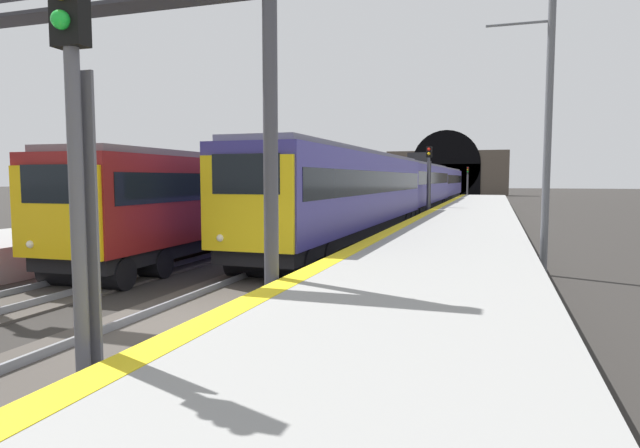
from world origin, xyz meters
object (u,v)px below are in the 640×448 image
object	(u,v)px
train_main_approaching	(418,185)
train_adjacent_platform	(308,191)
railway_signal_mid	(429,178)
railway_signal_far	(468,178)
catenary_mast_near	(547,137)
railway_signal_near	(76,149)
overhead_signal_gantry	(83,58)

from	to	relation	value
train_main_approaching	train_adjacent_platform	bearing A→B (deg)	-16.37
railway_signal_mid	railway_signal_far	distance (m)	51.35
train_adjacent_platform	catenary_mast_near	bearing A→B (deg)	41.86
railway_signal_near	railway_signal_mid	distance (m)	31.94
railway_signal_near	overhead_signal_gantry	xyz separation A→B (m)	(4.69, 4.02, 2.21)
overhead_signal_gantry	railway_signal_mid	bearing A→B (deg)	-8.38
train_main_approaching	railway_signal_near	xyz separation A→B (m)	(-39.91, -1.78, 0.88)
railway_signal_mid	overhead_signal_gantry	world-z (taller)	overhead_signal_gantry
catenary_mast_near	railway_signal_near	bearing A→B (deg)	155.67
train_adjacent_platform	railway_signal_mid	world-z (taller)	railway_signal_mid
railway_signal_far	railway_signal_near	bearing A→B (deg)	0.00
railway_signal_near	catenary_mast_near	bearing A→B (deg)	155.67
train_adjacent_platform	railway_signal_far	xyz separation A→B (m)	(58.06, -6.26, 0.72)
train_main_approaching	railway_signal_near	world-z (taller)	railway_signal_near
train_adjacent_platform	railway_signal_mid	distance (m)	9.20
railway_signal_mid	railway_signal_near	bearing A→B (deg)	0.00
catenary_mast_near	railway_signal_far	bearing A→B (deg)	4.63
railway_signal_near	overhead_signal_gantry	world-z (taller)	overhead_signal_gantry
railway_signal_near	railway_signal_far	world-z (taller)	railway_signal_near
railway_signal_near	train_main_approaching	bearing A→B (deg)	-177.45
train_adjacent_platform	catenary_mast_near	distance (m)	17.49
railway_signal_mid	railway_signal_far	xyz separation A→B (m)	(51.35, 0.00, -0.07)
train_main_approaching	railway_signal_mid	size ratio (longest dim) A/B	12.63
railway_signal_mid	catenary_mast_near	size ratio (longest dim) A/B	0.62
railway_signal_far	overhead_signal_gantry	size ratio (longest dim) A/B	0.54
train_main_approaching	train_adjacent_platform	size ratio (longest dim) A/B	1.63
train_adjacent_platform	railway_signal_mid	bearing A→B (deg)	135.30
railway_signal_near	catenary_mast_near	world-z (taller)	catenary_mast_near
train_adjacent_platform	catenary_mast_near	world-z (taller)	catenary_mast_near
train_main_approaching	railway_signal_mid	xyz separation A→B (m)	(-7.97, -1.78, 0.61)
train_adjacent_platform	railway_signal_far	distance (m)	58.40
railway_signal_far	catenary_mast_near	distance (m)	70.89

